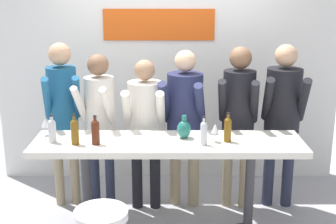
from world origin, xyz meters
TOP-DOWN VIEW (x-y plane):
  - back_wall at (-0.00, 1.46)m, footprint 4.10×0.12m
  - tasting_table at (-0.00, 0.00)m, footprint 2.50×0.63m
  - person_far_left at (-1.11, 0.65)m, footprint 0.44×0.57m
  - person_left at (-0.71, 0.58)m, footprint 0.43×0.55m
  - person_center_left at (-0.24, 0.57)m, footprint 0.44×0.53m
  - person_center at (0.18, 0.64)m, footprint 0.52×0.61m
  - person_center_right at (0.73, 0.60)m, footprint 0.46×0.58m
  - person_right at (1.20, 0.62)m, footprint 0.48×0.59m
  - wine_bottle_0 at (0.32, -0.11)m, footprint 0.06×0.06m
  - wine_bottle_1 at (-0.65, -0.10)m, footprint 0.07×0.07m
  - wine_bottle_2 at (-0.84, -0.10)m, footprint 0.07×0.07m
  - wine_bottle_3 at (-1.05, -0.05)m, footprint 0.07×0.07m
  - wine_bottle_4 at (0.55, -0.02)m, footprint 0.07×0.07m
  - wine_glass_0 at (-1.17, 0.15)m, footprint 0.07×0.07m
  - wine_glass_1 at (0.43, -0.03)m, footprint 0.07×0.07m
  - decorative_vase at (0.15, 0.08)m, footprint 0.13×0.13m

SIDE VIEW (x-z plane):
  - tasting_table at x=0.00m, z-range 0.35..1.31m
  - person_center_left at x=-0.24m, z-range 0.19..1.82m
  - decorative_vase at x=0.15m, z-range 0.95..1.17m
  - person_left at x=-0.71m, z-range 0.22..1.90m
  - person_center at x=0.18m, z-range 0.20..1.92m
  - wine_bottle_0 at x=0.32m, z-range 0.96..1.22m
  - wine_bottle_3 at x=-1.05m, z-range 0.96..1.22m
  - wine_glass_0 at x=-1.17m, z-range 1.00..1.18m
  - wine_glass_1 at x=0.43m, z-range 1.00..1.18m
  - wine_bottle_1 at x=-0.65m, z-range 0.96..1.23m
  - wine_bottle_4 at x=0.55m, z-range 0.96..1.23m
  - wine_bottle_2 at x=-0.84m, z-range 0.96..1.24m
  - person_center_right at x=0.73m, z-range 0.22..1.98m
  - person_right at x=1.20m, z-range 0.22..1.99m
  - person_far_left at x=-1.11m, z-range 0.24..2.03m
  - back_wall at x=0.00m, z-range 0.00..2.80m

